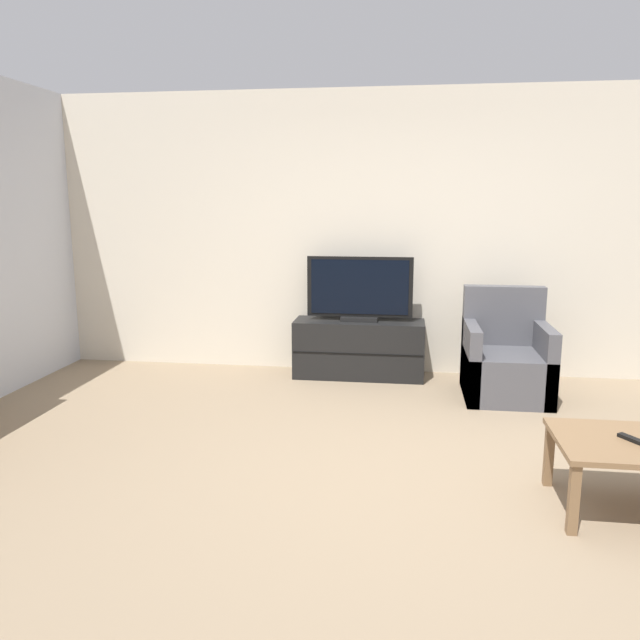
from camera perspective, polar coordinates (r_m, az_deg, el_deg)
name	(u,v)px	position (r m, az deg, el deg)	size (l,w,h in m)	color
ground_plane	(395,486)	(3.84, 6.87, -14.87)	(24.00, 24.00, 0.00)	#89755B
wall_back	(403,234)	(6.08, 7.63, 7.80)	(12.00, 0.06, 2.70)	beige
tv_stand	(359,349)	(5.97, 3.58, -2.64)	(1.23, 0.42, 0.55)	black
tv	(360,291)	(5.87, 3.64, 2.66)	(0.99, 0.18, 0.61)	black
armchair	(506,362)	(5.60, 16.60, -3.73)	(0.70, 0.76, 0.92)	#4C4C51
remote	(631,439)	(3.76, 26.59, -9.70)	(0.11, 0.15, 0.02)	black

